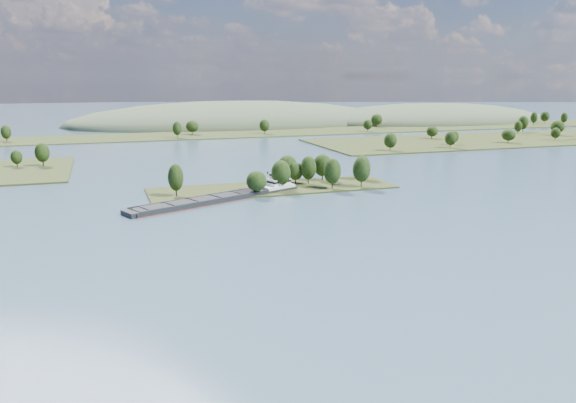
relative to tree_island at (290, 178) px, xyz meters
name	(u,v)px	position (x,y,z in m)	size (l,w,h in m)	color
ground	(330,225)	(-7.31, -59.36, -4.22)	(1800.00, 1800.00, 0.00)	#395363
tree_island	(290,178)	(0.00, 0.00, 0.00)	(100.00, 31.18, 13.74)	#2A3417
right_bank	(526,138)	(223.95, 120.19, -3.31)	(320.00, 90.00, 15.09)	#2A3417
back_shoreline	(199,135)	(0.09, 220.58, -3.60)	(900.00, 60.00, 13.30)	#2A3417
hill_east	(431,121)	(252.69, 290.64, -4.22)	(260.00, 140.00, 36.00)	#3E4D35
hill_west	(235,124)	(52.69, 320.64, -4.22)	(320.00, 160.00, 44.00)	#3E4D35
cargo_barge	(229,196)	(-28.70, -12.85, -2.99)	(69.73, 36.21, 9.77)	black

